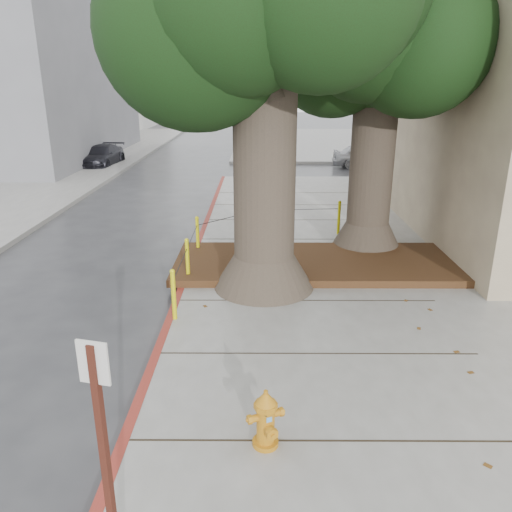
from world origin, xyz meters
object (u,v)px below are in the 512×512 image
at_px(car_red, 432,157).
at_px(car_silver, 368,156).
at_px(fire_hydrant, 266,419).
at_px(car_dark, 102,156).
at_px(signpost, 106,465).

bearing_deg(car_red, car_silver, 79.75).
height_order(fire_hydrant, car_red, car_red).
bearing_deg(fire_hydrant, car_dark, 89.59).
bearing_deg(car_silver, car_dark, 92.02).
distance_m(fire_hydrant, car_silver, 21.72).
relative_size(signpost, car_red, 0.69).
distance_m(car_silver, car_dark, 13.74).
relative_size(car_red, car_dark, 0.91).
bearing_deg(car_red, fire_hydrant, 152.53).
height_order(signpost, car_silver, signpost).
xyz_separation_m(fire_hydrant, car_dark, (-8.24, 21.33, 0.03)).
xyz_separation_m(car_red, car_dark, (-16.90, 0.61, -0.02)).
bearing_deg(car_silver, car_red, -92.13).
distance_m(signpost, car_silver, 23.80).
height_order(car_silver, car_red, car_silver).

